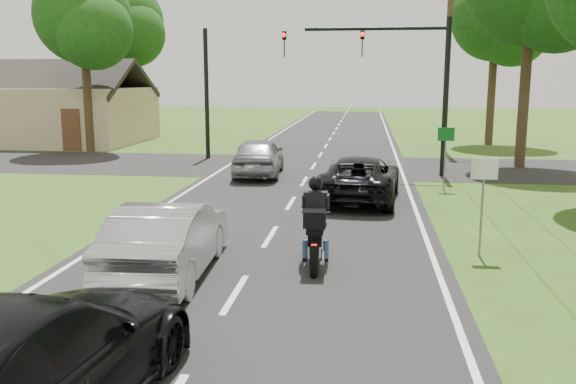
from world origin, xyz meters
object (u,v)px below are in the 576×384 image
object	(u,v)px
traffic_signal	(397,68)
utility_pole_far	(448,51)
dark_suv	(360,178)
motorcycle_rider	(315,231)
sign_green	(446,143)
silver_suv	(259,156)
sign_white	(484,183)
silver_sedan	(168,239)
dark_car_behind	(22,366)

from	to	relation	value
traffic_signal	utility_pole_far	world-z (taller)	utility_pole_far
dark_suv	utility_pole_far	bearing A→B (deg)	-102.69
motorcycle_rider	sign_green	bearing A→B (deg)	65.06
silver_suv	sign_white	world-z (taller)	sign_white
dark_suv	sign_white	distance (m)	6.42
sign_green	utility_pole_far	bearing A→B (deg)	83.27
traffic_signal	silver_sedan	bearing A→B (deg)	-110.19
silver_suv	utility_pole_far	size ratio (longest dim) A/B	0.44
silver_sedan	dark_car_behind	xyz separation A→B (m)	(0.18, -5.34, 0.04)
silver_suv	dark_car_behind	xyz separation A→B (m)	(0.60, -17.66, 0.02)
sign_white	sign_green	bearing A→B (deg)	88.57
silver_sedan	traffic_signal	world-z (taller)	traffic_signal
dark_car_behind	traffic_signal	distance (m)	19.33
traffic_signal	sign_white	distance (m)	11.39
dark_car_behind	traffic_signal	xyz separation A→B (m)	(4.64, 18.47, 3.36)
dark_car_behind	sign_white	bearing A→B (deg)	-124.21
dark_suv	traffic_signal	world-z (taller)	traffic_signal
traffic_signal	sign_green	distance (m)	4.24
dark_car_behind	silver_suv	bearing A→B (deg)	-83.40
silver_sedan	sign_green	distance (m)	11.98
utility_pole_far	sign_white	bearing A→B (deg)	-94.51
silver_suv	motorcycle_rider	bearing A→B (deg)	101.75
motorcycle_rider	dark_suv	xyz separation A→B (m)	(0.80, 6.91, -0.03)
silver_sedan	traffic_signal	size ratio (longest dim) A/B	0.69
sign_white	traffic_signal	bearing A→B (deg)	97.05
dark_car_behind	sign_white	world-z (taller)	sign_white
traffic_signal	motorcycle_rider	bearing A→B (deg)	-99.71
silver_suv	dark_suv	bearing A→B (deg)	128.03
motorcycle_rider	traffic_signal	world-z (taller)	traffic_signal
dark_car_behind	sign_green	bearing A→B (deg)	-107.22
dark_suv	traffic_signal	bearing A→B (deg)	-99.03
motorcycle_rider	silver_suv	size ratio (longest dim) A/B	0.49
silver_suv	sign_green	size ratio (longest dim) A/B	2.07
motorcycle_rider	dark_car_behind	xyz separation A→B (m)	(-2.56, -6.32, 0.05)
utility_pole_far	sign_white	xyz separation A→B (m)	(-1.50, -19.02, -3.49)
dark_car_behind	utility_pole_far	world-z (taller)	utility_pole_far
dark_car_behind	utility_pole_far	size ratio (longest dim) A/B	0.53
dark_suv	motorcycle_rider	bearing A→B (deg)	88.06
dark_car_behind	traffic_signal	size ratio (longest dim) A/B	0.83
traffic_signal	dark_car_behind	bearing A→B (deg)	-104.11
silver_sedan	sign_white	size ratio (longest dim) A/B	2.07
dark_car_behind	sign_white	size ratio (longest dim) A/B	2.49
traffic_signal	dark_suv	bearing A→B (deg)	-103.70
utility_pole_far	silver_suv	bearing A→B (deg)	-132.59
dark_suv	dark_car_behind	xyz separation A→B (m)	(-3.37, -13.24, 0.08)
utility_pole_far	sign_green	distance (m)	11.63
dark_suv	traffic_signal	xyz separation A→B (m)	(1.28, 5.23, 3.43)
silver_suv	traffic_signal	world-z (taller)	traffic_signal
dark_suv	sign_white	size ratio (longest dim) A/B	2.34
sign_white	motorcycle_rider	bearing A→B (deg)	-161.89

